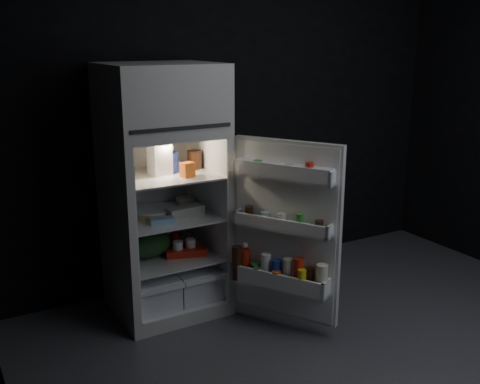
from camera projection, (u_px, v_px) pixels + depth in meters
floor at (369, 361)px, 3.49m from camera, size 4.00×3.40×0.00m
wall_back at (235, 113)px, 4.55m from camera, size 4.00×0.00×2.70m
refrigerator at (162, 182)px, 3.95m from camera, size 0.76×0.71×1.78m
fridge_door at (284, 235)px, 3.71m from camera, size 0.54×0.72×1.22m
milk_jug at (160, 157)px, 3.85m from camera, size 0.14×0.14×0.24m
mayo_jar at (170, 162)px, 3.95m from camera, size 0.12×0.12×0.14m
jam_jar at (195, 160)px, 4.05m from camera, size 0.12×0.12×0.13m
amber_bottle at (125, 159)px, 3.86m from camera, size 0.09×0.09×0.22m
small_carton at (188, 170)px, 3.80m from camera, size 0.10×0.08×0.10m
egg_carton at (185, 211)px, 3.94m from camera, size 0.28×0.13×0.07m
pie at (153, 212)px, 3.98m from camera, size 0.44×0.44×0.04m
flat_package at (162, 221)px, 3.79m from camera, size 0.18×0.11×0.04m
wrapped_pkg at (185, 201)px, 4.24m from camera, size 0.14×0.12×0.05m
produce_bag at (145, 243)px, 4.00m from camera, size 0.46×0.44×0.20m
yogurt_tray at (186, 251)px, 4.05m from camera, size 0.32×0.23×0.05m
small_can_red at (175, 238)px, 4.26m from camera, size 0.08×0.08×0.09m
small_can_silver at (188, 239)px, 4.24m from camera, size 0.07×0.07×0.09m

